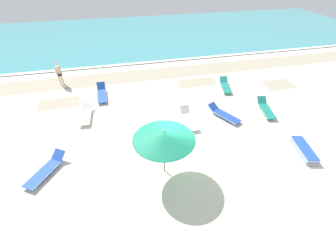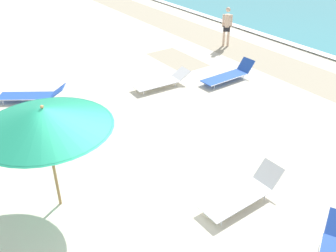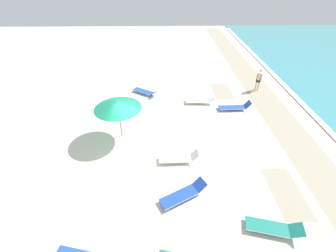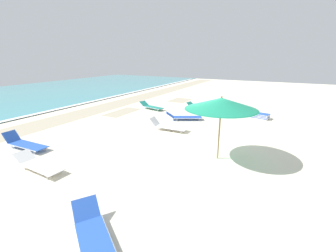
# 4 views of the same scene
# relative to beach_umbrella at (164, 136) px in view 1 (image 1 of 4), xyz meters

# --- Properties ---
(ground_plane) EXTENTS (60.00, 60.00, 0.16)m
(ground_plane) POSITION_rel_beach_umbrella_xyz_m (1.19, 1.05, -2.23)
(ground_plane) COLOR beige
(ocean_water) EXTENTS (60.00, 18.45, 0.07)m
(ocean_water) POSITION_rel_beach_umbrella_xyz_m (1.19, 21.88, -2.12)
(ocean_water) COLOR teal
(ocean_water) RESTS_ON ground_plane
(beach_umbrella) EXTENTS (2.64, 2.64, 2.43)m
(beach_umbrella) POSITION_rel_beach_umbrella_xyz_m (0.00, 0.00, 0.00)
(beach_umbrella) COLOR #9E7547
(beach_umbrella) RESTS_ON ground_plane
(lounger_stack) EXTENTS (1.00, 1.97, 0.32)m
(lounger_stack) POSITION_rel_beach_umbrella_xyz_m (7.14, -0.40, -1.99)
(lounger_stack) COLOR blue
(lounger_stack) RESTS_ON ground_plane
(sun_lounger_under_umbrella) EXTENTS (0.71, 2.16, 0.47)m
(sun_lounger_under_umbrella) POSITION_rel_beach_umbrella_xyz_m (-3.79, 5.25, -1.95)
(sun_lounger_under_umbrella) COLOR white
(sun_lounger_under_umbrella) RESTS_ON ground_plane
(sun_lounger_beside_umbrella) EXTENTS (1.71, 2.16, 0.51)m
(sun_lounger_beside_umbrella) POSITION_rel_beach_umbrella_xyz_m (-5.33, 1.10, -1.94)
(sun_lounger_beside_umbrella) COLOR blue
(sun_lounger_beside_umbrella) RESTS_ON ground_plane
(sun_lounger_near_water_left) EXTENTS (0.68, 2.07, 0.60)m
(sun_lounger_near_water_left) POSITION_rel_beach_umbrella_xyz_m (2.22, 3.33, -1.93)
(sun_lounger_near_water_left) COLOR white
(sun_lounger_near_water_left) RESTS_ON ground_plane
(sun_lounger_near_water_right) EXTENTS (1.07, 2.16, 0.49)m
(sun_lounger_near_water_right) POSITION_rel_beach_umbrella_xyz_m (6.10, 6.75, -1.94)
(sun_lounger_near_water_right) COLOR #1E8475
(sun_lounger_near_water_right) RESTS_ON ground_plane
(sun_lounger_mid_beach_solo) EXTENTS (1.56, 2.22, 0.49)m
(sun_lounger_mid_beach_solo) POSITION_rel_beach_umbrella_xyz_m (4.47, 3.38, -1.94)
(sun_lounger_mid_beach_solo) COLOR blue
(sun_lounger_mid_beach_solo) RESTS_ON ground_plane
(sun_lounger_mid_beach_pair_a) EXTENTS (0.68, 2.24, 0.62)m
(sun_lounger_mid_beach_pair_a) POSITION_rel_beach_umbrella_xyz_m (-2.84, 7.60, -1.93)
(sun_lounger_mid_beach_pair_a) COLOR blue
(sun_lounger_mid_beach_pair_a) RESTS_ON ground_plane
(sun_lounger_mid_beach_pair_b) EXTENTS (1.03, 2.21, 0.53)m
(sun_lounger_mid_beach_pair_b) POSITION_rel_beach_umbrella_xyz_m (7.33, 3.34, -1.94)
(sun_lounger_mid_beach_pair_b) COLOR #1E8475
(sun_lounger_mid_beach_pair_b) RESTS_ON ground_plane
(beachgoer_wading_adult) EXTENTS (0.34, 0.35, 1.76)m
(beachgoer_wading_adult) POSITION_rel_beach_umbrella_xyz_m (-5.82, 10.17, -1.15)
(beachgoer_wading_adult) COLOR beige
(beachgoer_wading_adult) RESTS_ON ground_plane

